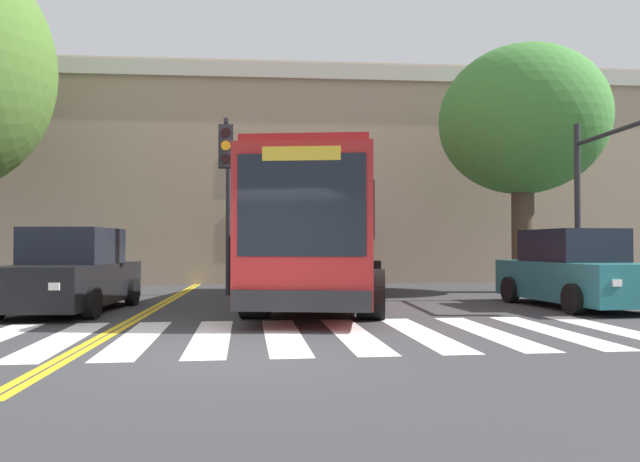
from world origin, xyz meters
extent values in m
plane|color=#38383A|center=(0.00, 0.00, 0.00)|extent=(120.00, 120.00, 0.00)
cube|color=white|center=(-2.73, 1.54, 0.00)|extent=(0.74, 4.14, 0.01)
cube|color=white|center=(-1.58, 1.58, 0.00)|extent=(0.74, 4.14, 0.01)
cube|color=white|center=(-0.43, 1.62, 0.00)|extent=(0.74, 4.14, 0.01)
cube|color=white|center=(0.72, 1.66, 0.00)|extent=(0.74, 4.14, 0.01)
cube|color=white|center=(1.88, 1.70, 0.00)|extent=(0.74, 4.14, 0.01)
cube|color=white|center=(3.03, 1.74, 0.00)|extent=(0.74, 4.14, 0.01)
cube|color=white|center=(4.18, 1.78, 0.00)|extent=(0.74, 4.14, 0.01)
cube|color=white|center=(5.33, 1.82, 0.00)|extent=(0.74, 4.14, 0.01)
cube|color=white|center=(6.48, 1.86, 0.00)|extent=(0.74, 4.14, 0.01)
cube|color=gold|center=(-2.24, 15.64, 0.00)|extent=(0.12, 36.00, 0.01)
cube|color=gold|center=(-2.08, 15.64, 0.00)|extent=(0.12, 36.00, 0.01)
cube|color=#B22323|center=(1.92, 7.18, 1.81)|extent=(4.16, 10.80, 2.90)
cube|color=black|center=(3.12, 6.97, 2.10)|extent=(1.65, 9.57, 1.04)
cube|color=black|center=(0.71, 7.38, 2.10)|extent=(1.65, 9.57, 1.04)
cube|color=black|center=(1.03, 1.97, 2.15)|extent=(2.16, 0.39, 1.74)
cube|color=yellow|center=(1.03, 1.97, 3.02)|extent=(1.32, 0.25, 0.24)
cube|color=#232326|center=(1.03, 1.94, 0.54)|extent=(2.36, 0.50, 0.36)
cube|color=maroon|center=(1.92, 7.18, 3.34)|extent=(3.95, 10.36, 0.16)
cylinder|color=black|center=(2.51, 3.76, 0.50)|extent=(0.72, 1.08, 1.00)
cylinder|color=black|center=(0.23, 4.15, 0.50)|extent=(0.72, 1.08, 1.00)
cylinder|color=black|center=(3.46, 9.32, 0.50)|extent=(0.72, 1.08, 1.00)
cylinder|color=black|center=(1.17, 9.71, 0.50)|extent=(0.72, 1.08, 1.00)
cylinder|color=black|center=(3.64, 10.41, 0.50)|extent=(0.72, 1.08, 1.00)
cylinder|color=black|center=(1.36, 10.80, 0.50)|extent=(0.72, 1.08, 1.00)
cube|color=black|center=(-3.87, 5.74, 0.62)|extent=(2.14, 4.69, 0.88)
cube|color=black|center=(-3.86, 5.88, 1.46)|extent=(1.80, 2.30, 0.80)
cube|color=white|center=(-3.47, 3.40, 0.71)|extent=(0.20, 0.05, 0.14)
cylinder|color=black|center=(-3.02, 4.26, 0.33)|extent=(0.26, 0.67, 0.66)
cylinder|color=black|center=(-2.84, 7.10, 0.33)|extent=(0.26, 0.67, 0.66)
cylinder|color=black|center=(-4.73, 7.22, 0.33)|extent=(0.26, 0.67, 0.66)
cube|color=#236B70|center=(7.73, 5.70, 0.63)|extent=(2.26, 4.70, 0.90)
cube|color=black|center=(7.72, 5.83, 1.47)|extent=(1.85, 2.33, 0.77)
cube|color=white|center=(7.40, 3.36, 0.72)|extent=(0.20, 0.06, 0.14)
cylinder|color=black|center=(6.93, 4.21, 0.33)|extent=(0.28, 0.68, 0.66)
cylinder|color=black|center=(8.54, 7.19, 0.33)|extent=(0.28, 0.68, 0.66)
cylinder|color=black|center=(6.66, 7.01, 0.33)|extent=(0.28, 0.68, 0.66)
cylinder|color=#28282D|center=(8.67, 7.38, 2.35)|extent=(0.16, 0.16, 4.70)
cylinder|color=#28282D|center=(8.63, 5.59, 4.16)|extent=(0.19, 3.59, 0.11)
cylinder|color=#28282D|center=(-0.69, 10.02, 2.48)|extent=(0.16, 0.16, 4.95)
cylinder|color=#28282D|center=(-0.59, 7.97, 4.37)|extent=(0.30, 4.10, 0.11)
cube|color=#28282D|center=(-0.51, 6.07, 3.77)|extent=(0.35, 0.30, 1.00)
cylinder|color=black|center=(-0.50, 5.92, 4.07)|extent=(0.22, 0.04, 0.22)
cylinder|color=orange|center=(-0.50, 5.92, 3.77)|extent=(0.22, 0.04, 0.22)
cylinder|color=black|center=(-0.50, 5.92, 3.47)|extent=(0.22, 0.04, 0.22)
cylinder|color=#4C3D2D|center=(8.48, 10.48, 1.72)|extent=(0.70, 0.70, 3.44)
ellipsoid|color=#428438|center=(8.48, 10.48, 5.44)|extent=(7.14, 7.18, 4.71)
cube|color=tan|center=(-0.28, 19.69, 4.26)|extent=(42.39, 9.15, 8.52)
cube|color=beige|center=(-0.28, 15.04, 8.12)|extent=(42.39, 0.16, 0.60)
cube|color=black|center=(-0.28, 15.09, 2.13)|extent=(1.10, 0.06, 1.40)
cube|color=black|center=(-0.28, 15.09, 4.52)|extent=(1.10, 0.06, 1.40)
camera|label=1|loc=(0.47, -8.50, 1.48)|focal=35.00mm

